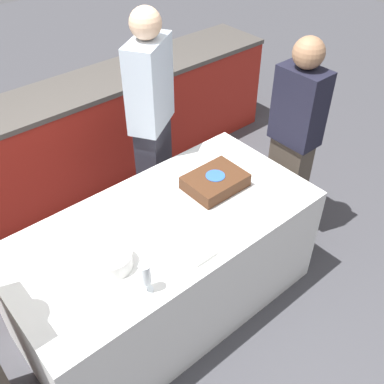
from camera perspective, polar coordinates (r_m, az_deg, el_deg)
The scene contains 10 objects.
ground_plane at distance 3.18m, azimuth -3.07°, elevation -13.77°, with size 14.00×14.00×0.00m, color #424247.
back_counter at distance 3.88m, azimuth -17.51°, elevation 5.10°, with size 4.40×0.58×0.92m.
dining_table at distance 2.88m, azimuth -3.34°, elevation -9.23°, with size 1.86×0.92×0.77m.
cake at distance 2.81m, azimuth 2.95°, elevation 1.32°, with size 0.40×0.31×0.09m.
plate_stack at distance 2.37m, azimuth -10.24°, elevation -8.44°, with size 0.22×0.22×0.09m.
wine_glass at distance 2.18m, azimuth -5.98°, elevation -10.35°, with size 0.07×0.07×0.19m.
side_plate_near_cake at distance 3.01m, azimuth -1.20°, elevation 3.39°, with size 0.22×0.22×0.00m.
utensil_pile at distance 2.41m, azimuth 1.08°, elevation -7.89°, with size 0.15×0.11×0.02m.
person_cutting_cake at distance 3.17m, azimuth -5.06°, elevation 8.05°, with size 0.43×0.37×1.73m.
person_seated_right at distance 3.23m, azimuth 12.75°, elevation 6.24°, with size 0.20×0.33×1.57m.
Camera 1 is at (-1.10, -1.54, 2.56)m, focal length 42.00 mm.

